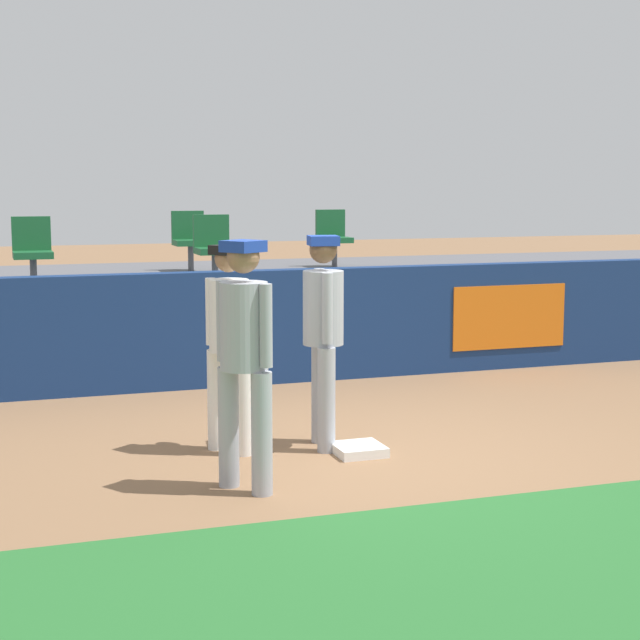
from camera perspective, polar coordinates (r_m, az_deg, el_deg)
ground_plane at (r=8.37m, az=2.08°, el=-7.75°), size 60.00×60.00×0.00m
grass_foreground_strip at (r=6.03m, az=11.59°, el=-14.13°), size 18.00×2.80×0.01m
first_base at (r=8.43m, az=2.20°, el=-7.36°), size 0.40×0.40×0.08m
player_fielder_home at (r=8.34m, az=-5.21°, el=-0.78°), size 0.46×0.57×1.74m
player_runner_visitor at (r=8.46m, az=0.18°, el=-0.34°), size 0.39×0.50×1.81m
player_coach_visitor at (r=7.26m, az=-4.33°, el=-1.57°), size 0.48×0.48×1.84m
field_wall at (r=11.25m, az=-3.67°, el=-0.42°), size 18.00×0.26×1.28m
bleacher_platform at (r=13.74m, az=-6.52°, el=0.48°), size 18.00×4.80×1.01m
seat_front_center at (r=12.52m, az=-6.07°, el=4.27°), size 0.45×0.44×0.84m
seat_front_left at (r=12.23m, az=-16.00°, el=3.93°), size 0.45×0.44×0.84m
seat_back_center at (r=14.30m, az=-7.42°, el=4.68°), size 0.46×0.44×0.84m
seat_back_right at (r=14.87m, az=0.74°, el=4.85°), size 0.45×0.44×0.84m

